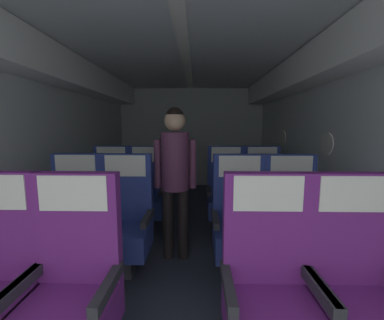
{
  "coord_description": "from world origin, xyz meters",
  "views": [
    {
      "loc": [
        0.15,
        0.08,
        1.37
      ],
      "look_at": [
        0.08,
        3.27,
        0.94
      ],
      "focal_mm": 23.15,
      "sensor_mm": 36.0,
      "label": 1
    }
  ],
  "objects_px": {
    "seat_a_right_window": "(269,294)",
    "flight_attendant": "(175,168)",
    "seat_c_right_aisle": "(263,196)",
    "seat_c_left_aisle": "(146,195)",
    "seat_b_left_window": "(74,223)",
    "seat_c_left_window": "(110,195)",
    "seat_a_right_aisle": "(357,295)",
    "seat_b_right_aisle": "(292,226)",
    "seat_b_left_aisle": "(125,224)",
    "seat_a_left_aisle": "(71,293)",
    "seat_b_right_window": "(240,225)",
    "seat_c_right_window": "(226,196)"
  },
  "relations": [
    {
      "from": "seat_b_left_aisle",
      "to": "seat_c_right_window",
      "type": "bearing_deg",
      "value": 42.71
    },
    {
      "from": "seat_b_left_aisle",
      "to": "seat_c_left_window",
      "type": "xyz_separation_m",
      "value": [
        -0.48,
        0.98,
        0.0
      ]
    },
    {
      "from": "seat_b_right_aisle",
      "to": "seat_c_right_window",
      "type": "relative_size",
      "value": 1.0
    },
    {
      "from": "seat_a_right_window",
      "to": "seat_c_left_aisle",
      "type": "bearing_deg",
      "value": 119.09
    },
    {
      "from": "seat_b_left_aisle",
      "to": "seat_b_right_window",
      "type": "xyz_separation_m",
      "value": [
        1.07,
        -0.01,
        0.0
      ]
    },
    {
      "from": "seat_c_left_aisle",
      "to": "seat_b_left_aisle",
      "type": "bearing_deg",
      "value": -90.16
    },
    {
      "from": "seat_b_right_window",
      "to": "seat_c_right_window",
      "type": "height_order",
      "value": "same"
    },
    {
      "from": "seat_b_right_window",
      "to": "seat_c_left_aisle",
      "type": "bearing_deg",
      "value": 137.61
    },
    {
      "from": "seat_a_right_window",
      "to": "flight_attendant",
      "type": "relative_size",
      "value": 0.71
    },
    {
      "from": "seat_b_left_window",
      "to": "seat_c_left_window",
      "type": "distance_m",
      "value": 0.97
    },
    {
      "from": "seat_b_right_window",
      "to": "seat_c_right_window",
      "type": "xyz_separation_m",
      "value": [
        -0.02,
        0.98,
        0.0
      ]
    },
    {
      "from": "seat_b_left_window",
      "to": "seat_c_right_window",
      "type": "height_order",
      "value": "same"
    },
    {
      "from": "seat_b_right_aisle",
      "to": "seat_c_right_aisle",
      "type": "height_order",
      "value": "same"
    },
    {
      "from": "seat_a_right_aisle",
      "to": "seat_c_left_window",
      "type": "distance_m",
      "value": 2.8
    },
    {
      "from": "seat_b_right_aisle",
      "to": "seat_c_right_aisle",
      "type": "bearing_deg",
      "value": 90.69
    },
    {
      "from": "seat_a_right_aisle",
      "to": "seat_b_left_aisle",
      "type": "relative_size",
      "value": 1.0
    },
    {
      "from": "seat_a_left_aisle",
      "to": "seat_a_right_aisle",
      "type": "height_order",
      "value": "same"
    },
    {
      "from": "seat_b_right_aisle",
      "to": "seat_c_left_window",
      "type": "bearing_deg",
      "value": 154.04
    },
    {
      "from": "seat_a_right_aisle",
      "to": "seat_b_left_aisle",
      "type": "bearing_deg",
      "value": 148.37
    },
    {
      "from": "seat_c_left_aisle",
      "to": "seat_b_right_aisle",
      "type": "bearing_deg",
      "value": -32.21
    },
    {
      "from": "seat_b_left_aisle",
      "to": "seat_b_right_window",
      "type": "distance_m",
      "value": 1.07
    },
    {
      "from": "seat_b_left_window",
      "to": "seat_c_left_window",
      "type": "height_order",
      "value": "same"
    },
    {
      "from": "seat_a_right_aisle",
      "to": "seat_a_right_window",
      "type": "relative_size",
      "value": 1.0
    },
    {
      "from": "seat_a_left_aisle",
      "to": "seat_b_left_aisle",
      "type": "distance_m",
      "value": 0.97
    },
    {
      "from": "seat_a_left_aisle",
      "to": "seat_a_right_aisle",
      "type": "distance_m",
      "value": 1.55
    },
    {
      "from": "seat_c_right_window",
      "to": "seat_a_right_aisle",
      "type": "bearing_deg",
      "value": -75.81
    },
    {
      "from": "seat_b_right_aisle",
      "to": "seat_b_right_window",
      "type": "height_order",
      "value": "same"
    },
    {
      "from": "seat_b_left_window",
      "to": "seat_c_left_aisle",
      "type": "relative_size",
      "value": 1.0
    },
    {
      "from": "seat_b_left_aisle",
      "to": "seat_c_right_window",
      "type": "xyz_separation_m",
      "value": [
        1.06,
        0.97,
        0.0
      ]
    },
    {
      "from": "seat_a_left_aisle",
      "to": "seat_c_left_window",
      "type": "distance_m",
      "value": 2.01
    },
    {
      "from": "seat_c_right_window",
      "to": "flight_attendant",
      "type": "bearing_deg",
      "value": -130.58
    },
    {
      "from": "seat_a_right_aisle",
      "to": "seat_c_right_aisle",
      "type": "distance_m",
      "value": 1.94
    },
    {
      "from": "seat_b_right_aisle",
      "to": "seat_b_right_window",
      "type": "distance_m",
      "value": 0.48
    },
    {
      "from": "seat_b_left_aisle",
      "to": "seat_a_left_aisle",
      "type": "bearing_deg",
      "value": -90.49
    },
    {
      "from": "seat_a_right_window",
      "to": "seat_c_right_window",
      "type": "bearing_deg",
      "value": 90.46
    },
    {
      "from": "seat_a_right_aisle",
      "to": "seat_b_right_aisle",
      "type": "bearing_deg",
      "value": 89.56
    },
    {
      "from": "seat_b_right_window",
      "to": "seat_c_right_window",
      "type": "bearing_deg",
      "value": 90.88
    },
    {
      "from": "seat_a_left_aisle",
      "to": "seat_a_right_aisle",
      "type": "bearing_deg",
      "value": 0.73
    },
    {
      "from": "seat_c_right_aisle",
      "to": "seat_c_left_aisle",
      "type": "bearing_deg",
      "value": -179.37
    },
    {
      "from": "seat_a_left_aisle",
      "to": "flight_attendant",
      "type": "xyz_separation_m",
      "value": [
        0.46,
        1.24,
        0.49
      ]
    },
    {
      "from": "seat_a_left_aisle",
      "to": "seat_c_right_aisle",
      "type": "distance_m",
      "value": 2.49
    },
    {
      "from": "seat_a_left_aisle",
      "to": "seat_a_right_window",
      "type": "xyz_separation_m",
      "value": [
        1.08,
        0.02,
        0.0
      ]
    },
    {
      "from": "seat_c_left_window",
      "to": "seat_c_right_window",
      "type": "xyz_separation_m",
      "value": [
        1.54,
        -0.01,
        0.0
      ]
    },
    {
      "from": "seat_b_right_aisle",
      "to": "seat_c_left_aisle",
      "type": "height_order",
      "value": "same"
    },
    {
      "from": "seat_b_left_window",
      "to": "seat_c_left_aisle",
      "type": "height_order",
      "value": "same"
    },
    {
      "from": "seat_b_left_aisle",
      "to": "flight_attendant",
      "type": "xyz_separation_m",
      "value": [
        0.45,
        0.27,
        0.49
      ]
    },
    {
      "from": "seat_b_left_window",
      "to": "seat_c_right_window",
      "type": "bearing_deg",
      "value": 31.91
    },
    {
      "from": "seat_a_right_window",
      "to": "seat_b_left_window",
      "type": "bearing_deg",
      "value": 148.11
    },
    {
      "from": "seat_a_left_aisle",
      "to": "seat_c_right_window",
      "type": "height_order",
      "value": "same"
    },
    {
      "from": "seat_a_left_aisle",
      "to": "seat_c_left_aisle",
      "type": "distance_m",
      "value": 1.94
    }
  ]
}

